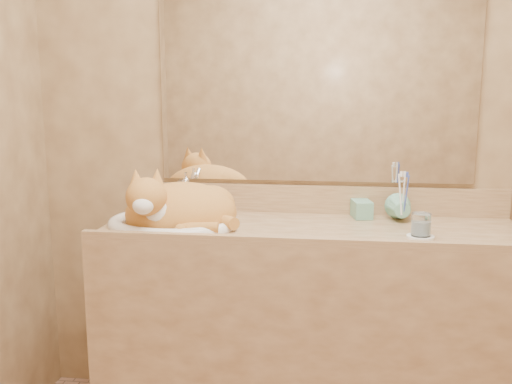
# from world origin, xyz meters

# --- Properties ---
(wall_back) EXTENTS (2.40, 0.02, 2.50)m
(wall_back) POSITION_xyz_m (0.00, 1.00, 1.25)
(wall_back) COLOR brown
(wall_back) RESTS_ON ground
(wall_front) EXTENTS (2.40, 0.02, 2.50)m
(wall_front) POSITION_xyz_m (0.00, -1.00, 1.25)
(wall_front) COLOR brown
(wall_front) RESTS_ON ground
(vanity_counter) EXTENTS (1.60, 0.55, 0.85)m
(vanity_counter) POSITION_xyz_m (0.00, 0.72, 0.42)
(vanity_counter) COLOR brown
(vanity_counter) RESTS_ON floor
(mirror) EXTENTS (1.30, 0.02, 0.80)m
(mirror) POSITION_xyz_m (0.00, 0.99, 1.39)
(mirror) COLOR white
(mirror) RESTS_ON wall_back
(sink_basin) EXTENTS (0.59, 0.53, 0.16)m
(sink_basin) POSITION_xyz_m (-0.53, 0.70, 0.93)
(sink_basin) COLOR white
(sink_basin) RESTS_ON vanity_counter
(faucet) EXTENTS (0.06, 0.12, 0.16)m
(faucet) POSITION_xyz_m (-0.53, 0.90, 0.93)
(faucet) COLOR white
(faucet) RESTS_ON vanity_counter
(cat) EXTENTS (0.52, 0.46, 0.24)m
(cat) POSITION_xyz_m (-0.52, 0.70, 0.92)
(cat) COLOR #B9702A
(cat) RESTS_ON sink_basin
(soap_dispenser) EXTENTS (0.09, 0.09, 0.16)m
(soap_dispenser) POSITION_xyz_m (0.21, 0.87, 0.93)
(soap_dispenser) COLOR #6CAE95
(soap_dispenser) RESTS_ON vanity_counter
(toothbrush_cup) EXTENTS (0.12, 0.12, 0.10)m
(toothbrush_cup) POSITION_xyz_m (0.35, 0.83, 0.90)
(toothbrush_cup) COLOR #6CAE95
(toothbrush_cup) RESTS_ON vanity_counter
(toothbrushes) EXTENTS (0.03, 0.03, 0.21)m
(toothbrushes) POSITION_xyz_m (0.35, 0.83, 0.98)
(toothbrushes) COLOR white
(toothbrushes) RESTS_ON toothbrush_cup
(saucer) EXTENTS (0.10, 0.10, 0.01)m
(saucer) POSITION_xyz_m (0.39, 0.62, 0.85)
(saucer) COLOR white
(saucer) RESTS_ON vanity_counter
(water_glass) EXTENTS (0.07, 0.07, 0.08)m
(water_glass) POSITION_xyz_m (0.39, 0.62, 0.90)
(water_glass) COLOR white
(water_glass) RESTS_ON saucer
(lotion_bottle) EXTENTS (0.05, 0.05, 0.13)m
(lotion_bottle) POSITION_xyz_m (-0.68, 0.91, 0.91)
(lotion_bottle) COLOR white
(lotion_bottle) RESTS_ON vanity_counter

